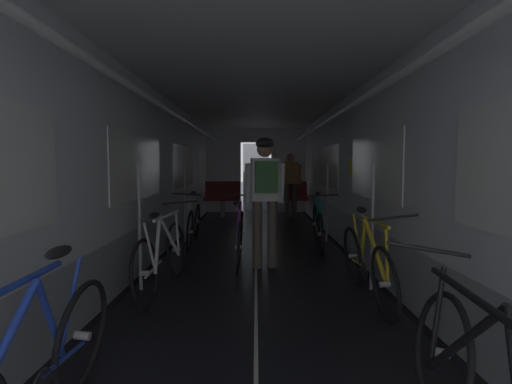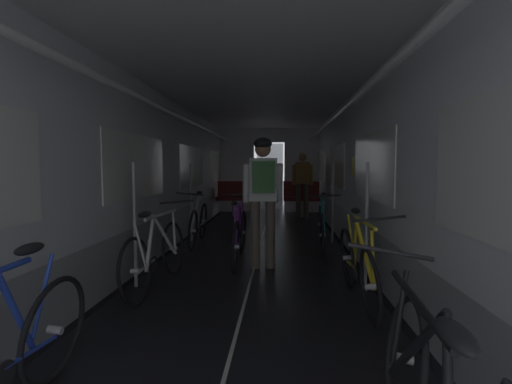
{
  "view_description": "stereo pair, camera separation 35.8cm",
  "coord_description": "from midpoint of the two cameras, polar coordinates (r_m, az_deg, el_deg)",
  "views": [
    {
      "loc": [
        0.0,
        -1.92,
        1.36
      ],
      "look_at": [
        0.0,
        3.37,
        0.99
      ],
      "focal_mm": 26.12,
      "sensor_mm": 36.0,
      "label": 1
    },
    {
      "loc": [
        0.36,
        -1.91,
        1.36
      ],
      "look_at": [
        0.0,
        3.37,
        0.99
      ],
      "focal_mm": 26.12,
      "sensor_mm": 36.0,
      "label": 2
    }
  ],
  "objects": [
    {
      "name": "bicycle_white",
      "position": [
        4.28,
        -12.65,
        -9.28
      ],
      "size": [
        0.44,
        1.69,
        0.95
      ],
      "color": "black",
      "rests_on": "ground"
    },
    {
      "name": "person_standing_near_bench",
      "position": [
        9.65,
        8.17,
        1.7
      ],
      "size": [
        0.53,
        0.23,
        1.69
      ],
      "color": "brown",
      "rests_on": "ground"
    },
    {
      "name": "bicycle_yellow",
      "position": [
        3.92,
        17.89,
        -10.61
      ],
      "size": [
        0.44,
        1.69,
        0.95
      ],
      "color": "black",
      "rests_on": "ground"
    },
    {
      "name": "person_cyclist_aisle",
      "position": [
        4.88,
        3.16,
        0.63
      ],
      "size": [
        0.55,
        0.41,
        1.73
      ],
      "color": "brown",
      "rests_on": "ground"
    },
    {
      "name": "bicycle_teal",
      "position": [
        6.2,
        11.7,
        -5.12
      ],
      "size": [
        0.44,
        1.69,
        0.94
      ],
      "color": "black",
      "rests_on": "ground"
    },
    {
      "name": "bench_seat_far_left",
      "position": [
        10.08,
        -2.29,
        -0.49
      ],
      "size": [
        0.98,
        0.51,
        0.95
      ],
      "color": "gray",
      "rests_on": "ground"
    },
    {
      "name": "bicycle_purple_in_aisle",
      "position": [
        5.24,
        -0.62,
        -6.71
      ],
      "size": [
        0.44,
        1.69,
        0.94
      ],
      "color": "black",
      "rests_on": "ground"
    },
    {
      "name": "bicycle_silver",
      "position": [
        6.48,
        -7.28,
        -4.68
      ],
      "size": [
        0.44,
        1.69,
        0.95
      ],
      "color": "black",
      "rests_on": "ground"
    },
    {
      "name": "bench_seat_far_right",
      "position": [
        10.05,
        7.97,
        -0.54
      ],
      "size": [
        0.98,
        0.51,
        0.95
      ],
      "color": "gray",
      "rests_on": "ground"
    },
    {
      "name": "train_car_shell",
      "position": [
        5.53,
        2.03,
        7.53
      ],
      "size": [
        3.14,
        12.34,
        2.57
      ],
      "color": "black",
      "rests_on": "ground"
    }
  ]
}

